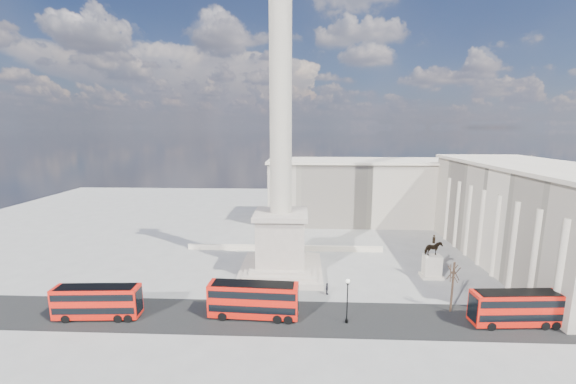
{
  "coord_description": "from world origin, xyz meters",
  "views": [
    {
      "loc": [
        3.62,
        -53.06,
        24.87
      ],
      "look_at": [
        1.22,
        3.98,
        14.44
      ],
      "focal_mm": 22.0,
      "sensor_mm": 36.0,
      "label": 1
    }
  ],
  "objects_px": {
    "victorian_lamp": "(347,297)",
    "pedestrian_crossing": "(327,289)",
    "nelsons_column": "(281,200)",
    "red_bus_c": "(517,308)",
    "red_bus_a": "(98,302)",
    "equestrian_statue": "(432,263)",
    "pedestrian_walking": "(480,303)",
    "pedestrian_standing": "(525,304)",
    "red_bus_b": "(254,300)"
  },
  "relations": [
    {
      "from": "pedestrian_standing",
      "to": "victorian_lamp",
      "type": "bearing_deg",
      "value": 3.43
    },
    {
      "from": "nelsons_column",
      "to": "pedestrian_standing",
      "type": "height_order",
      "value": "nelsons_column"
    },
    {
      "from": "equestrian_statue",
      "to": "pedestrian_crossing",
      "type": "height_order",
      "value": "equestrian_statue"
    },
    {
      "from": "red_bus_a",
      "to": "nelsons_column",
      "type": "bearing_deg",
      "value": 31.38
    },
    {
      "from": "red_bus_a",
      "to": "pedestrian_standing",
      "type": "xyz_separation_m",
      "value": [
        57.72,
        4.63,
        -1.57
      ]
    },
    {
      "from": "equestrian_statue",
      "to": "pedestrian_standing",
      "type": "xyz_separation_m",
      "value": [
        9.07,
        -10.39,
        -1.78
      ]
    },
    {
      "from": "victorian_lamp",
      "to": "red_bus_b",
      "type": "bearing_deg",
      "value": 175.96
    },
    {
      "from": "pedestrian_walking",
      "to": "pedestrian_crossing",
      "type": "xyz_separation_m",
      "value": [
        -20.99,
        3.4,
        0.05
      ]
    },
    {
      "from": "victorian_lamp",
      "to": "pedestrian_walking",
      "type": "height_order",
      "value": "victorian_lamp"
    },
    {
      "from": "red_bus_c",
      "to": "pedestrian_crossing",
      "type": "xyz_separation_m",
      "value": [
        -23.43,
        7.49,
        -1.47
      ]
    },
    {
      "from": "victorian_lamp",
      "to": "pedestrian_crossing",
      "type": "relative_size",
      "value": 3.31
    },
    {
      "from": "red_bus_a",
      "to": "red_bus_c",
      "type": "relative_size",
      "value": 0.98
    },
    {
      "from": "pedestrian_walking",
      "to": "pedestrian_crossing",
      "type": "height_order",
      "value": "pedestrian_crossing"
    },
    {
      "from": "pedestrian_standing",
      "to": "pedestrian_crossing",
      "type": "xyz_separation_m",
      "value": [
        -27.09,
        3.4,
        0.14
      ]
    },
    {
      "from": "nelsons_column",
      "to": "red_bus_c",
      "type": "xyz_separation_m",
      "value": [
        30.86,
        -15.59,
        -10.55
      ]
    },
    {
      "from": "equestrian_statue",
      "to": "red_bus_c",
      "type": "bearing_deg",
      "value": -69.48
    },
    {
      "from": "pedestrian_crossing",
      "to": "red_bus_a",
      "type": "bearing_deg",
      "value": 97.87
    },
    {
      "from": "red_bus_c",
      "to": "red_bus_b",
      "type": "bearing_deg",
      "value": 175.46
    },
    {
      "from": "victorian_lamp",
      "to": "pedestrian_standing",
      "type": "relative_size",
      "value": 3.91
    },
    {
      "from": "equestrian_statue",
      "to": "pedestrian_standing",
      "type": "relative_size",
      "value": 4.85
    },
    {
      "from": "red_bus_c",
      "to": "pedestrian_walking",
      "type": "height_order",
      "value": "red_bus_c"
    },
    {
      "from": "equestrian_statue",
      "to": "pedestrian_standing",
      "type": "height_order",
      "value": "equestrian_statue"
    },
    {
      "from": "red_bus_b",
      "to": "victorian_lamp",
      "type": "relative_size",
      "value": 1.99
    },
    {
      "from": "red_bus_c",
      "to": "pedestrian_walking",
      "type": "bearing_deg",
      "value": 117.2
    },
    {
      "from": "victorian_lamp",
      "to": "pedestrian_walking",
      "type": "xyz_separation_m",
      "value": [
        18.97,
        4.44,
        -2.68
      ]
    },
    {
      "from": "equestrian_statue",
      "to": "pedestrian_standing",
      "type": "bearing_deg",
      "value": -48.86
    },
    {
      "from": "equestrian_statue",
      "to": "red_bus_a",
      "type": "bearing_deg",
      "value": -162.84
    },
    {
      "from": "pedestrian_walking",
      "to": "pedestrian_standing",
      "type": "distance_m",
      "value": 6.1
    },
    {
      "from": "nelsons_column",
      "to": "victorian_lamp",
      "type": "relative_size",
      "value": 8.3
    },
    {
      "from": "red_bus_a",
      "to": "victorian_lamp",
      "type": "bearing_deg",
      "value": -3.09
    },
    {
      "from": "red_bus_b",
      "to": "equestrian_statue",
      "type": "height_order",
      "value": "equestrian_statue"
    },
    {
      "from": "red_bus_c",
      "to": "pedestrian_crossing",
      "type": "relative_size",
      "value": 6.23
    },
    {
      "from": "pedestrian_crossing",
      "to": "nelsons_column",
      "type": "bearing_deg",
      "value": 35.69
    },
    {
      "from": "victorian_lamp",
      "to": "pedestrian_walking",
      "type": "distance_m",
      "value": 19.66
    },
    {
      "from": "nelsons_column",
      "to": "equestrian_statue",
      "type": "height_order",
      "value": "nelsons_column"
    },
    {
      "from": "equestrian_statue",
      "to": "pedestrian_standing",
      "type": "distance_m",
      "value": 13.91
    },
    {
      "from": "red_bus_a",
      "to": "equestrian_statue",
      "type": "height_order",
      "value": "equestrian_statue"
    },
    {
      "from": "pedestrian_walking",
      "to": "equestrian_statue",
      "type": "bearing_deg",
      "value": 106.75
    },
    {
      "from": "victorian_lamp",
      "to": "equestrian_statue",
      "type": "relative_size",
      "value": 0.81
    },
    {
      "from": "red_bus_a",
      "to": "red_bus_b",
      "type": "bearing_deg",
      "value": -0.5
    },
    {
      "from": "red_bus_a",
      "to": "victorian_lamp",
      "type": "relative_size",
      "value": 1.85
    },
    {
      "from": "red_bus_b",
      "to": "red_bus_c",
      "type": "xyz_separation_m",
      "value": [
        33.54,
        -0.51,
        -0.14
      ]
    },
    {
      "from": "red_bus_a",
      "to": "pedestrian_crossing",
      "type": "xyz_separation_m",
      "value": [
        30.63,
        8.03,
        -1.43
      ]
    },
    {
      "from": "victorian_lamp",
      "to": "pedestrian_crossing",
      "type": "height_order",
      "value": "victorian_lamp"
    },
    {
      "from": "victorian_lamp",
      "to": "pedestrian_standing",
      "type": "distance_m",
      "value": 25.61
    },
    {
      "from": "red_bus_a",
      "to": "victorian_lamp",
      "type": "height_order",
      "value": "victorian_lamp"
    },
    {
      "from": "victorian_lamp",
      "to": "pedestrian_crossing",
      "type": "distance_m",
      "value": 8.52
    },
    {
      "from": "pedestrian_standing",
      "to": "pedestrian_crossing",
      "type": "height_order",
      "value": "pedestrian_crossing"
    },
    {
      "from": "equestrian_statue",
      "to": "pedestrian_walking",
      "type": "bearing_deg",
      "value": -74.02
    },
    {
      "from": "nelsons_column",
      "to": "red_bus_a",
      "type": "distance_m",
      "value": 30.18
    }
  ]
}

